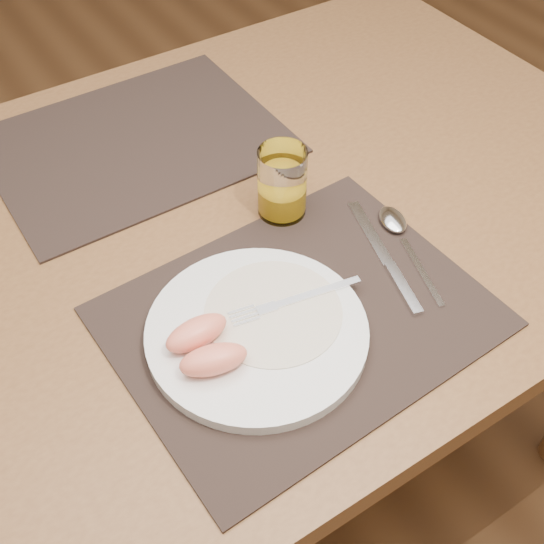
{
  "coord_description": "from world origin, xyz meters",
  "views": [
    {
      "loc": [
        -0.32,
        -0.65,
        1.42
      ],
      "look_at": [
        0.0,
        -0.15,
        0.77
      ],
      "focal_mm": 45.0,
      "sensor_mm": 36.0,
      "label": 1
    }
  ],
  "objects": [
    {
      "name": "ground",
      "position": [
        0.0,
        0.0,
        0.0
      ],
      "size": [
        5.0,
        5.0,
        0.0
      ],
      "primitive_type": "plane",
      "color": "brown",
      "rests_on": "ground"
    },
    {
      "name": "table",
      "position": [
        0.0,
        0.0,
        0.67
      ],
      "size": [
        1.4,
        0.9,
        0.75
      ],
      "color": "brown",
      "rests_on": "ground"
    },
    {
      "name": "placemat_near",
      "position": [
        -0.0,
        -0.22,
        0.75
      ],
      "size": [
        0.46,
        0.37,
        0.0
      ],
      "primitive_type": "cube",
      "rotation": [
        0.0,
        0.0,
        0.04
      ],
      "color": "#2D211C",
      "rests_on": "table"
    },
    {
      "name": "placemat_far",
      "position": [
        -0.02,
        0.22,
        0.75
      ],
      "size": [
        0.45,
        0.35,
        0.0
      ],
      "primitive_type": "cube",
      "rotation": [
        0.0,
        0.0,
        0.01
      ],
      "color": "#2D211C",
      "rests_on": "table"
    },
    {
      "name": "plate",
      "position": [
        -0.06,
        -0.22,
        0.76
      ],
      "size": [
        0.27,
        0.27,
        0.02
      ],
      "primitive_type": "cylinder",
      "color": "white",
      "rests_on": "placemat_near"
    },
    {
      "name": "plate_dressing",
      "position": [
        -0.03,
        -0.21,
        0.77
      ],
      "size": [
        0.17,
        0.17,
        0.0
      ],
      "color": "white",
      "rests_on": "plate"
    },
    {
      "name": "fork",
      "position": [
        -0.01,
        -0.21,
        0.77
      ],
      "size": [
        0.17,
        0.05,
        0.0
      ],
      "color": "silver",
      "rests_on": "plate"
    },
    {
      "name": "knife",
      "position": [
        0.15,
        -0.21,
        0.76
      ],
      "size": [
        0.07,
        0.22,
        0.01
      ],
      "color": "silver",
      "rests_on": "placemat_near"
    },
    {
      "name": "spoon",
      "position": [
        0.2,
        -0.17,
        0.76
      ],
      "size": [
        0.08,
        0.19,
        0.01
      ],
      "color": "silver",
      "rests_on": "placemat_near"
    },
    {
      "name": "juice_glass",
      "position": [
        0.09,
        -0.05,
        0.8
      ],
      "size": [
        0.07,
        0.07,
        0.1
      ],
      "color": "white",
      "rests_on": "placemat_near"
    },
    {
      "name": "grapefruit_wedges",
      "position": [
        -0.13,
        -0.22,
        0.79
      ],
      "size": [
        0.09,
        0.09,
        0.03
      ],
      "color": "#FF8868",
      "rests_on": "plate"
    }
  ]
}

